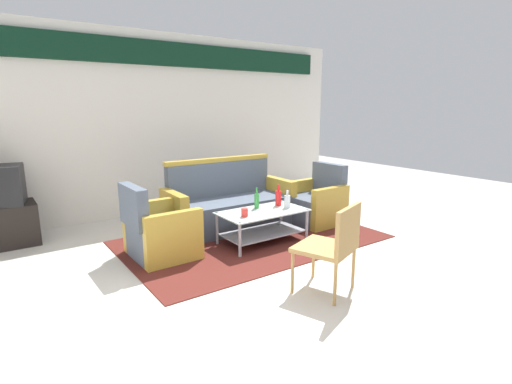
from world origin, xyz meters
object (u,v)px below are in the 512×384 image
object	(u,v)px
couch	(229,206)
cup	(245,212)
bottle_clear	(287,201)
bottle_green	(257,200)
wicker_chair	(334,242)
armchair_left	(159,233)
bottle_red	(278,198)
coffee_table	(263,222)
armchair_right	(315,204)
tv_stand	(1,226)

from	to	relation	value
couch	cup	bearing A→B (deg)	71.70
couch	bottle_clear	xyz separation A→B (m)	(0.38, -0.82, 0.18)
bottle_clear	cup	distance (m)	0.68
bottle_green	wicker_chair	size ratio (longest dim) A/B	0.32
wicker_chair	bottle_clear	bearing A→B (deg)	45.88
armchair_left	bottle_red	xyz separation A→B (m)	(1.58, -0.19, 0.23)
coffee_table	armchair_right	bearing A→B (deg)	12.23
bottle_green	cup	xyz separation A→B (m)	(-0.34, -0.23, -0.05)
bottle_clear	bottle_red	bearing A→B (deg)	97.24
coffee_table	bottle_red	size ratio (longest dim) A/B	3.95
bottle_clear	tv_stand	bearing A→B (deg)	149.69
wicker_chair	tv_stand	bearing A→B (deg)	106.92
coffee_table	bottle_clear	world-z (taller)	bottle_clear
tv_stand	bottle_clear	bearing A→B (deg)	-30.31
coffee_table	wicker_chair	distance (m)	1.53
bottle_green	wicker_chair	world-z (taller)	wicker_chair
coffee_table	tv_stand	distance (m)	3.21
armchair_right	bottle_red	bearing A→B (deg)	98.84
coffee_table	tv_stand	bearing A→B (deg)	147.36
armchair_right	tv_stand	distance (m)	4.12
armchair_right	wicker_chair	distance (m)	2.25
cup	wicker_chair	xyz separation A→B (m)	(0.03, -1.40, 0.03)
bottle_green	couch	bearing A→B (deg)	94.19
armchair_left	tv_stand	world-z (taller)	armchair_left
armchair_right	tv_stand	size ratio (longest dim) A/B	1.06
coffee_table	wicker_chair	xyz separation A→B (m)	(-0.29, -1.48, 0.22)
armchair_left	cup	size ratio (longest dim) A/B	8.50
bottle_red	wicker_chair	xyz separation A→B (m)	(-0.62, -1.59, -0.02)
armchair_left	bottle_green	distance (m)	1.29
bottle_clear	armchair_right	bearing A→B (deg)	20.86
cup	armchair_right	bearing A→B (deg)	12.57
bottle_green	cup	world-z (taller)	bottle_green
couch	armchair_left	distance (m)	1.31
tv_stand	couch	bearing A→B (deg)	-19.87
bottle_red	bottle_green	size ratio (longest dim) A/B	1.03
armchair_left	armchair_right	xyz separation A→B (m)	(2.39, -0.04, 0.00)
coffee_table	bottle_clear	size ratio (longest dim) A/B	4.76
coffee_table	cup	distance (m)	0.38
wicker_chair	coffee_table	bearing A→B (deg)	58.96
armchair_right	coffee_table	xyz separation A→B (m)	(-1.14, -0.25, -0.02)
bottle_red	wicker_chair	bearing A→B (deg)	-111.36
wicker_chair	couch	bearing A→B (deg)	63.34
couch	wicker_chair	distance (m)	2.27
armchair_left	coffee_table	world-z (taller)	armchair_left
bottle_green	bottle_clear	bearing A→B (deg)	-32.13
armchair_left	wicker_chair	size ratio (longest dim) A/B	1.01
couch	coffee_table	bearing A→B (deg)	93.12
cup	tv_stand	bearing A→B (deg)	142.72
armchair_left	couch	bearing A→B (deg)	110.20
coffee_table	bottle_green	world-z (taller)	bottle_green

